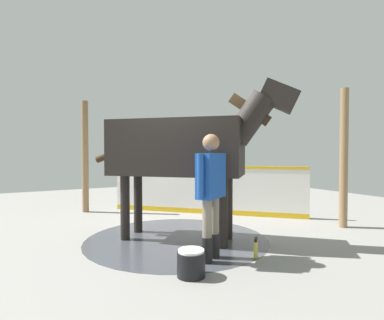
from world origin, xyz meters
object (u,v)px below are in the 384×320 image
at_px(wash_bucket, 191,263).
at_px(bottle_spray, 256,245).
at_px(horse, 183,148).
at_px(bottle_shampoo, 256,249).
at_px(handler, 211,187).

distance_m(wash_bucket, bottle_spray, 1.34).
bearing_deg(horse, bottle_spray, -15.08).
xyz_separation_m(wash_bucket, bottle_shampoo, (-1.12, -0.13, -0.04)).
distance_m(wash_bucket, bottle_shampoo, 1.13).
relative_size(bottle_shampoo, bottle_spray, 1.21).
height_order(wash_bucket, bottle_spray, wash_bucket).
xyz_separation_m(handler, bottle_shampoo, (-0.61, 0.23, -0.91)).
bearing_deg(handler, horse, -37.02).
bearing_deg(handler, bottle_shampoo, -141.16).
distance_m(handler, bottle_shampoo, 1.12).
distance_m(handler, bottle_spray, 1.22).
distance_m(handler, wash_bucket, 1.07).
bearing_deg(wash_bucket, bottle_shampoo, -173.46).
bearing_deg(horse, handler, -52.27).
xyz_separation_m(horse, bottle_shampoo, (-0.49, 1.32, -1.46)).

